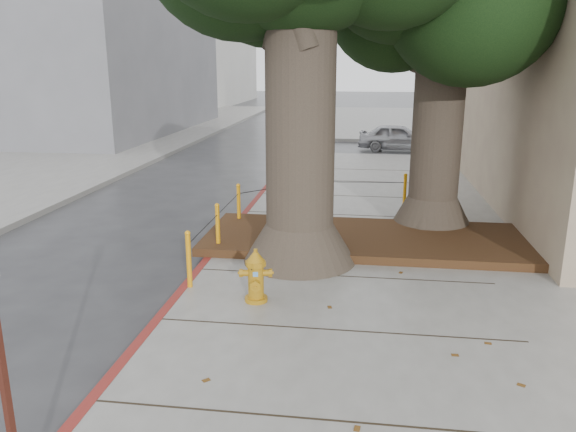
% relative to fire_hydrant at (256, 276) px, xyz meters
% --- Properties ---
extents(ground, '(140.00, 140.00, 0.00)m').
position_rel_fire_hydrant_xyz_m(ground, '(0.74, -0.79, -0.55)').
color(ground, '#28282B').
rests_on(ground, ground).
extents(sidewalk_far, '(16.00, 20.00, 0.15)m').
position_rel_fire_hydrant_xyz_m(sidewalk_far, '(6.74, 29.21, -0.48)').
color(sidewalk_far, slate).
rests_on(sidewalk_far, ground).
extents(curb_red, '(0.14, 26.00, 0.16)m').
position_rel_fire_hydrant_xyz_m(curb_red, '(-1.26, 1.71, -0.48)').
color(curb_red, maroon).
rests_on(curb_red, ground).
extents(planter_bed, '(6.40, 2.60, 0.16)m').
position_rel_fire_hydrant_xyz_m(planter_bed, '(1.64, 3.11, -0.32)').
color(planter_bed, black).
rests_on(planter_bed, sidewalk_main).
extents(building_far_grey, '(12.00, 16.00, 12.00)m').
position_rel_fire_hydrant_xyz_m(building_far_grey, '(-14.26, 21.21, 5.45)').
color(building_far_grey, slate).
rests_on(building_far_grey, ground).
extents(building_far_white, '(12.00, 18.00, 15.00)m').
position_rel_fire_hydrant_xyz_m(building_far_white, '(-16.26, 44.21, 6.95)').
color(building_far_white, silver).
rests_on(building_far_white, ground).
extents(bollard_ring, '(3.79, 5.39, 0.95)m').
position_rel_fire_hydrant_xyz_m(bollard_ring, '(-0.13, 3.58, 0.11)').
color(bollard_ring, orange).
rests_on(bollard_ring, sidewalk_main).
extents(fire_hydrant, '(0.44, 0.41, 0.83)m').
position_rel_fire_hydrant_xyz_m(fire_hydrant, '(0.00, 0.00, 0.00)').
color(fire_hydrant, '#BC8013').
rests_on(fire_hydrant, sidewalk_main).
extents(signpost, '(0.22, 0.07, 2.27)m').
position_rel_fire_hydrant_xyz_m(signpost, '(-1.21, -4.13, 0.88)').
color(signpost, '#471911').
rests_on(signpost, sidewalk_main).
extents(car_silver, '(3.47, 1.66, 1.15)m').
position_rel_fire_hydrant_xyz_m(car_silver, '(2.95, 16.65, 0.02)').
color(car_silver, '#A4A3A9').
rests_on(car_silver, ground).
extents(car_dark, '(2.03, 4.71, 1.35)m').
position_rel_fire_hydrant_xyz_m(car_dark, '(-11.66, 17.58, 0.12)').
color(car_dark, black).
rests_on(car_dark, ground).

